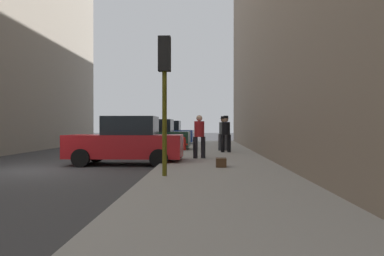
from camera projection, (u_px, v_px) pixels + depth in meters
ground_plane at (32, 171)px, 11.99m from camera, size 120.00×120.00×0.00m
sidewalk at (219, 169)px, 11.79m from camera, size 4.00×40.00×0.15m
parked_red_hatchback at (127, 142)px, 13.85m from camera, size 4.21×2.08×1.79m
parked_dark_green_sedan at (153, 136)px, 20.75m from camera, size 4.26×2.18×1.79m
parked_blue_sedan at (165, 134)px, 27.26m from camera, size 4.26×2.17×1.79m
fire_hydrant at (184, 143)px, 19.73m from camera, size 0.42×0.22×0.70m
traffic_light at (165, 75)px, 9.66m from camera, size 0.32×0.32×3.60m
pedestrian_with_fedora at (226, 132)px, 18.18m from camera, size 0.53×0.47×1.78m
pedestrian_in_red_jacket at (199, 134)px, 14.85m from camera, size 0.53×0.49×1.71m
pedestrian_with_beanie at (223, 132)px, 19.36m from camera, size 0.53×0.48×1.78m
duffel_bag at (221, 162)px, 11.71m from camera, size 0.32×0.44×0.28m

